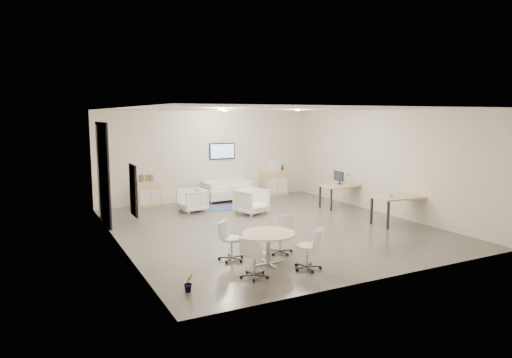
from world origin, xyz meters
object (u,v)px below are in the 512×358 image
at_px(sideboard_left, 148,194).
at_px(desk_rear, 342,187).
at_px(armchair_left, 192,199).
at_px(loveseat, 227,191).
at_px(desk_front, 400,199).
at_px(round_table, 268,237).
at_px(armchair_right, 252,200).
at_px(sideboard_right, 275,183).

height_order(sideboard_left, desk_rear, sideboard_left).
bearing_deg(armchair_left, sideboard_left, -149.47).
bearing_deg(loveseat, desk_front, -67.14).
relative_size(armchair_left, desk_rear, 0.53).
height_order(desk_rear, round_table, desk_rear).
bearing_deg(armchair_right, sideboard_right, 29.29).
relative_size(sideboard_right, armchair_right, 1.13).
xyz_separation_m(desk_front, round_table, (-4.93, -1.40, -0.13)).
bearing_deg(sideboard_left, sideboard_right, -0.44).
xyz_separation_m(sideboard_right, loveseat, (-2.05, -0.17, -0.13)).
bearing_deg(desk_rear, sideboard_left, 147.39).
xyz_separation_m(armchair_right, round_table, (-1.86, -4.51, 0.15)).
bearing_deg(armchair_left, loveseat, 119.22).
bearing_deg(loveseat, armchair_right, -99.52).
relative_size(sideboard_right, loveseat, 0.54).
bearing_deg(sideboard_right, sideboard_left, 179.56).
xyz_separation_m(sideboard_left, desk_front, (5.65, -5.68, 0.29)).
xyz_separation_m(sideboard_left, armchair_right, (2.58, -2.58, 0.01)).
xyz_separation_m(sideboard_left, desk_rear, (5.71, -3.03, 0.26)).
height_order(armchair_right, desk_front, armchair_right).
bearing_deg(loveseat, desk_rear, -48.74).
relative_size(armchair_right, round_table, 0.78).
distance_m(loveseat, armchair_right, 2.37).
height_order(loveseat, armchair_right, armchair_right).
height_order(sideboard_left, armchair_right, armchair_right).
relative_size(loveseat, desk_rear, 1.19).
bearing_deg(loveseat, sideboard_right, -0.04).
xyz_separation_m(desk_rear, desk_front, (-0.06, -2.65, 0.04)).
bearing_deg(sideboard_left, desk_front, -45.17).
bearing_deg(sideboard_right, desk_rear, -73.43).
height_order(sideboard_right, desk_front, sideboard_right).
relative_size(sideboard_left, desk_front, 0.54).
distance_m(desk_rear, desk_front, 2.65).
relative_size(loveseat, armchair_right, 2.08).
relative_size(desk_rear, round_table, 1.37).
xyz_separation_m(desk_rear, round_table, (-4.99, -4.05, -0.10)).
bearing_deg(armchair_left, desk_front, 41.26).
xyz_separation_m(armchair_right, desk_front, (3.07, -3.11, 0.29)).
xyz_separation_m(sideboard_right, armchair_left, (-3.77, -1.38, -0.08)).
bearing_deg(desk_front, loveseat, 121.69).
relative_size(sideboard_right, desk_rear, 0.64).
xyz_separation_m(armchair_left, armchair_right, (1.53, -1.15, 0.03)).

